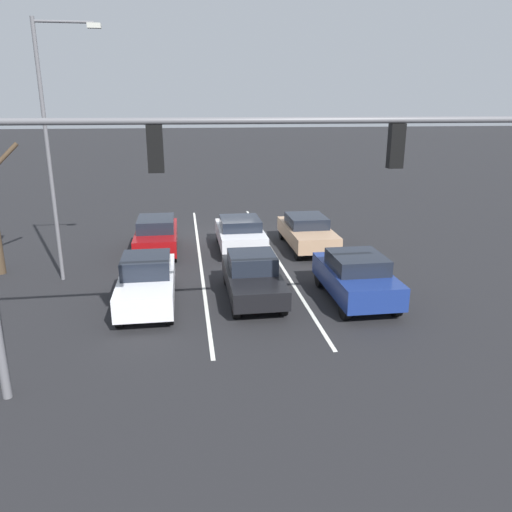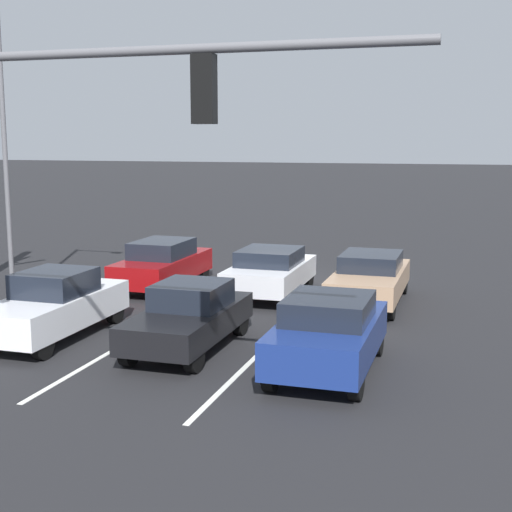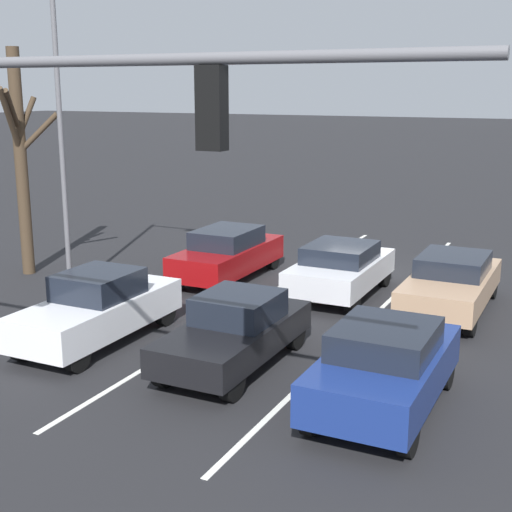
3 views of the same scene
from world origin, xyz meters
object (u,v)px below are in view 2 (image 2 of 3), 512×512
car_white_rightlane_front (55,305)px  street_lamp_right_shoulder (10,124)px  car_tan_leftlane_second (370,278)px  car_silver_midlane_second (270,271)px  car_navy_leftlane_front (329,332)px  car_maroon_rightlane_second (163,264)px  car_black_midlane_front (189,316)px

car_white_rightlane_front → street_lamp_right_shoulder: (3.09, -2.92, 4.38)m
car_tan_leftlane_second → car_silver_midlane_second: same height
car_navy_leftlane_front → car_tan_leftlane_second: 6.42m
car_white_rightlane_front → car_tan_leftlane_second: (-6.75, -5.80, -0.03)m
car_maroon_rightlane_second → car_navy_leftlane_front: bearing=135.1°
car_silver_midlane_second → car_black_midlane_front: bearing=87.6°
car_tan_leftlane_second → street_lamp_right_shoulder: bearing=16.3°
car_white_rightlane_front → car_tan_leftlane_second: car_white_rightlane_front is taller
car_white_rightlane_front → car_maroon_rightlane_second: 6.14m
car_maroon_rightlane_second → car_white_rightlane_front: bearing=89.7°
car_silver_midlane_second → street_lamp_right_shoulder: street_lamp_right_shoulder is taller
car_maroon_rightlane_second → street_lamp_right_shoulder: bearing=45.9°
car_navy_leftlane_front → car_silver_midlane_second: (3.11, -6.53, -0.05)m
car_white_rightlane_front → car_silver_midlane_second: (-3.72, -5.91, -0.01)m
car_silver_midlane_second → car_maroon_rightlane_second: size_ratio=0.94×
car_black_midlane_front → car_silver_midlane_second: 5.85m
car_white_rightlane_front → street_lamp_right_shoulder: size_ratio=0.49×
car_black_midlane_front → car_silver_midlane_second: (-0.25, -5.84, 0.02)m
car_white_rightlane_front → street_lamp_right_shoulder: 6.10m
car_maroon_rightlane_second → street_lamp_right_shoulder: size_ratio=0.49×
car_silver_midlane_second → street_lamp_right_shoulder: (6.80, 2.98, 4.39)m
car_tan_leftlane_second → car_silver_midlane_second: size_ratio=1.12×
car_navy_leftlane_front → car_maroon_rightlane_second: size_ratio=0.94×
car_navy_leftlane_front → street_lamp_right_shoulder: (9.91, -3.55, 4.34)m
car_white_rightlane_front → street_lamp_right_shoulder: bearing=-43.5°
car_black_midlane_front → car_maroon_rightlane_second: (3.43, -6.08, 0.02)m
car_white_rightlane_front → car_navy_leftlane_front: car_white_rightlane_front is taller
car_black_midlane_front → car_tan_leftlane_second: 6.61m
car_black_midlane_front → car_tan_leftlane_second: car_black_midlane_front is taller
car_tan_leftlane_second → car_silver_midlane_second: (3.04, -0.11, 0.01)m
car_navy_leftlane_front → car_maroon_rightlane_second: car_navy_leftlane_front is taller
street_lamp_right_shoulder → car_tan_leftlane_second: bearing=-163.7°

